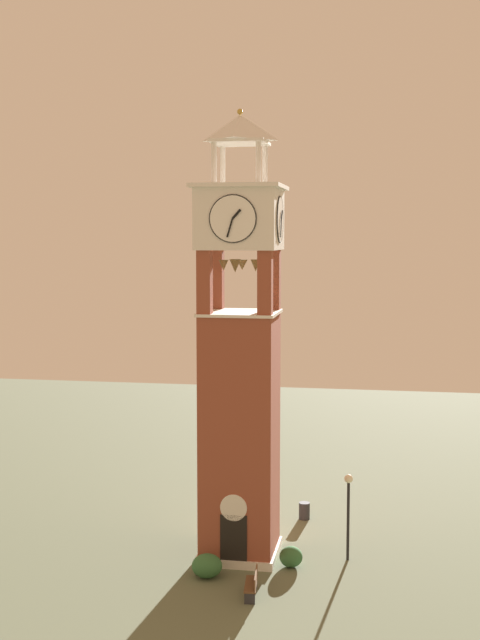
% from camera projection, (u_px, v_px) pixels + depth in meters
% --- Properties ---
extents(ground, '(80.00, 80.00, 0.00)m').
position_uv_depth(ground, '(240.00, 555.00, 35.93)').
color(ground, '#5B664C').
extents(clock_tower, '(3.60, 3.60, 18.58)m').
position_uv_depth(clock_tower, '(240.00, 375.00, 35.15)').
color(clock_tower, brown).
rests_on(clock_tower, ground).
extents(park_bench, '(0.60, 1.64, 0.95)m').
position_uv_depth(park_bench, '(253.00, 583.00, 31.81)').
color(park_bench, brown).
rests_on(park_bench, ground).
extents(lamp_post, '(0.36, 0.36, 3.65)m').
position_uv_depth(lamp_post, '(348.00, 500.00, 35.15)').
color(lamp_post, black).
rests_on(lamp_post, ground).
extents(trash_bin, '(0.52, 0.52, 0.80)m').
position_uv_depth(trash_bin, '(304.00, 511.00, 40.46)').
color(trash_bin, '#2D2D33').
rests_on(trash_bin, ground).
extents(shrub_near_entry, '(1.21, 1.21, 0.92)m').
position_uv_depth(shrub_near_entry, '(207.00, 566.00, 33.57)').
color(shrub_near_entry, '#336638').
rests_on(shrub_near_entry, ground).
extents(shrub_left_of_tower, '(0.95, 0.95, 0.84)m').
position_uv_depth(shrub_left_of_tower, '(291.00, 557.00, 34.63)').
color(shrub_left_of_tower, '#336638').
rests_on(shrub_left_of_tower, ground).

